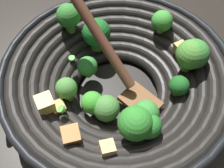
% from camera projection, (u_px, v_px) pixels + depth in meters
% --- Properties ---
extents(ground_plane, '(4.00, 4.00, 0.00)m').
position_uv_depth(ground_plane, '(117.00, 95.00, 0.56)').
color(ground_plane, '#28231E').
extents(wok, '(0.43, 0.43, 0.27)m').
position_uv_depth(wok, '(118.00, 78.00, 0.51)').
color(wok, black).
rests_on(wok, ground).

